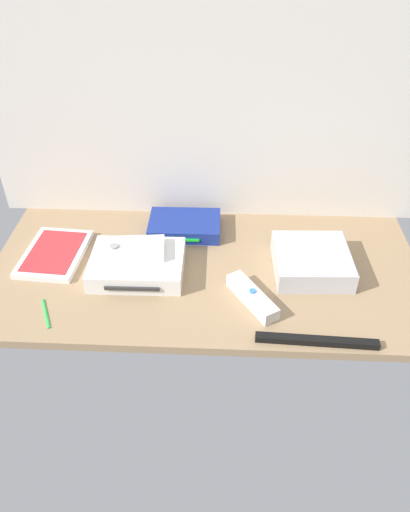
{
  "coord_description": "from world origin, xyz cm",
  "views": [
    {
      "loc": [
        4.06,
        -88.05,
        73.24
      ],
      "look_at": [
        0.0,
        0.0,
        4.0
      ],
      "focal_mm": 34.62,
      "sensor_mm": 36.0,
      "label": 1
    }
  ],
  "objects_px": {
    "mini_computer": "(312,261)",
    "stylus_pen": "(46,313)",
    "game_console": "(137,265)",
    "remote_classic_pad": "(132,250)",
    "sensor_bar": "(317,341)",
    "game_case": "(54,254)",
    "remote_wand": "(252,297)",
    "network_router": "(185,226)"
  },
  "relations": [
    {
      "from": "mini_computer",
      "to": "stylus_pen",
      "type": "xyz_separation_m",
      "value": [
        -0.57,
        -0.17,
        -0.02
      ]
    },
    {
      "from": "game_console",
      "to": "stylus_pen",
      "type": "relative_size",
      "value": 2.35
    },
    {
      "from": "remote_classic_pad",
      "to": "game_console",
      "type": "bearing_deg",
      "value": -55.88
    },
    {
      "from": "game_console",
      "to": "stylus_pen",
      "type": "bearing_deg",
      "value": -140.6
    },
    {
      "from": "sensor_bar",
      "to": "stylus_pen",
      "type": "bearing_deg",
      "value": 176.67
    },
    {
      "from": "mini_computer",
      "to": "game_console",
      "type": "bearing_deg",
      "value": -176.07
    },
    {
      "from": "remote_classic_pad",
      "to": "sensor_bar",
      "type": "relative_size",
      "value": 0.63
    },
    {
      "from": "sensor_bar",
      "to": "stylus_pen",
      "type": "xyz_separation_m",
      "value": [
        -0.55,
        0.06,
        -0.0
      ]
    },
    {
      "from": "remote_classic_pad",
      "to": "sensor_bar",
      "type": "bearing_deg",
      "value": -33.92
    },
    {
      "from": "game_case",
      "to": "sensor_bar",
      "type": "height_order",
      "value": "game_case"
    },
    {
      "from": "remote_wand",
      "to": "remote_classic_pad",
      "type": "xyz_separation_m",
      "value": [
        -0.27,
        0.1,
        0.04
      ]
    },
    {
      "from": "sensor_bar",
      "to": "game_case",
      "type": "bearing_deg",
      "value": 159.48
    },
    {
      "from": "remote_wand",
      "to": "stylus_pen",
      "type": "relative_size",
      "value": 1.6
    },
    {
      "from": "game_case",
      "to": "mini_computer",
      "type": "bearing_deg",
      "value": 1.93
    },
    {
      "from": "game_console",
      "to": "remote_wand",
      "type": "height_order",
      "value": "game_console"
    },
    {
      "from": "network_router",
      "to": "sensor_bar",
      "type": "xyz_separation_m",
      "value": [
        0.29,
        -0.37,
        -0.01
      ]
    },
    {
      "from": "game_console",
      "to": "game_case",
      "type": "distance_m",
      "value": 0.22
    },
    {
      "from": "network_router",
      "to": "remote_wand",
      "type": "bearing_deg",
      "value": -57.91
    },
    {
      "from": "mini_computer",
      "to": "remote_classic_pad",
      "type": "height_order",
      "value": "remote_classic_pad"
    },
    {
      "from": "game_console",
      "to": "game_case",
      "type": "relative_size",
      "value": 1.06
    },
    {
      "from": "remote_wand",
      "to": "remote_classic_pad",
      "type": "bearing_deg",
      "value": 126.51
    },
    {
      "from": "game_case",
      "to": "network_router",
      "type": "relative_size",
      "value": 1.1
    },
    {
      "from": "sensor_bar",
      "to": "remote_wand",
      "type": "bearing_deg",
      "value": 140.3
    },
    {
      "from": "remote_wand",
      "to": "remote_classic_pad",
      "type": "relative_size",
      "value": 0.95
    },
    {
      "from": "network_router",
      "to": "remote_classic_pad",
      "type": "bearing_deg",
      "value": -124.82
    },
    {
      "from": "network_router",
      "to": "sensor_bar",
      "type": "distance_m",
      "value": 0.47
    },
    {
      "from": "mini_computer",
      "to": "network_router",
      "type": "distance_m",
      "value": 0.33
    },
    {
      "from": "game_console",
      "to": "sensor_bar",
      "type": "height_order",
      "value": "game_console"
    },
    {
      "from": "network_router",
      "to": "remote_classic_pad",
      "type": "relative_size",
      "value": 1.2
    },
    {
      "from": "remote_wand",
      "to": "sensor_bar",
      "type": "relative_size",
      "value": 0.6
    },
    {
      "from": "remote_wand",
      "to": "network_router",
      "type": "bearing_deg",
      "value": 89.71
    },
    {
      "from": "game_console",
      "to": "game_case",
      "type": "bearing_deg",
      "value": 165.85
    },
    {
      "from": "game_case",
      "to": "network_router",
      "type": "distance_m",
      "value": 0.33
    },
    {
      "from": "game_console",
      "to": "network_router",
      "type": "xyz_separation_m",
      "value": [
        0.1,
        0.17,
        -0.0
      ]
    },
    {
      "from": "mini_computer",
      "to": "sensor_bar",
      "type": "distance_m",
      "value": 0.23
    },
    {
      "from": "mini_computer",
      "to": "stylus_pen",
      "type": "height_order",
      "value": "mini_computer"
    },
    {
      "from": "remote_wand",
      "to": "stylus_pen",
      "type": "distance_m",
      "value": 0.43
    },
    {
      "from": "mini_computer",
      "to": "game_case",
      "type": "xyz_separation_m",
      "value": [
        -0.61,
        0.02,
        -0.02
      ]
    },
    {
      "from": "network_router",
      "to": "remote_classic_pad",
      "type": "height_order",
      "value": "remote_classic_pad"
    },
    {
      "from": "network_router",
      "to": "sensor_bar",
      "type": "height_order",
      "value": "network_router"
    },
    {
      "from": "mini_computer",
      "to": "sensor_bar",
      "type": "xyz_separation_m",
      "value": [
        -0.02,
        -0.23,
        -0.02
      ]
    },
    {
      "from": "remote_wand",
      "to": "stylus_pen",
      "type": "xyz_separation_m",
      "value": [
        -0.43,
        -0.06,
        -0.01
      ]
    }
  ]
}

